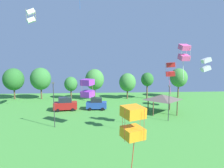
% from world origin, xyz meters
% --- Properties ---
extents(kite_flying_2, '(1.44, 1.41, 4.52)m').
position_xyz_m(kite_flying_2, '(8.04, 27.38, 8.93)').
color(kite_flying_2, red).
extents(kite_flying_3, '(2.18, 2.20, 2.68)m').
position_xyz_m(kite_flying_3, '(-3.63, 29.86, 6.05)').
color(kite_flying_3, purple).
extents(kite_flying_4, '(1.79, 1.63, 2.87)m').
position_xyz_m(kite_flying_4, '(18.99, 38.15, 9.23)').
color(kite_flying_4, white).
extents(kite_flying_6, '(1.22, 1.33, 4.36)m').
position_xyz_m(kite_flying_6, '(8.21, 23.47, 11.17)').
color(kite_flying_6, '#E54C93').
extents(kite_flying_7, '(1.66, 1.68, 4.98)m').
position_xyz_m(kite_flying_7, '(0.32, 12.47, 6.42)').
color(kite_flying_7, orange).
extents(kite_flying_11, '(1.63, 1.54, 2.30)m').
position_xyz_m(kite_flying_11, '(-12.59, 33.62, 17.10)').
color(kite_flying_11, white).
extents(parked_car_leftmost, '(4.83, 2.58, 2.70)m').
position_xyz_m(parked_car_leftmost, '(-8.74, 39.88, 1.31)').
color(parked_car_leftmost, maroon).
rests_on(parked_car_leftmost, ground).
extents(parked_car_second_from_left, '(4.17, 2.23, 2.48)m').
position_xyz_m(parked_car_second_from_left, '(-2.49, 40.22, 1.21)').
color(parked_car_second_from_left, '#234299').
rests_on(parked_car_second_from_left, ground).
extents(park_pavilion, '(5.76, 5.03, 3.60)m').
position_xyz_m(park_pavilion, '(10.12, 36.96, 3.07)').
color(park_pavilion, brown).
rests_on(park_pavilion, ground).
extents(light_post_0, '(0.36, 0.20, 6.95)m').
position_xyz_m(light_post_0, '(-8.72, 30.10, 3.88)').
color(light_post_0, '#2D2D33').
rests_on(light_post_0, ground).
extents(light_post_1, '(0.36, 0.20, 6.04)m').
position_xyz_m(light_post_1, '(9.66, 32.00, 3.42)').
color(light_post_1, '#2D2D33').
rests_on(light_post_1, ground).
extents(treeline_tree_0, '(5.14, 5.14, 7.92)m').
position_xyz_m(treeline_tree_0, '(-23.75, 52.21, 5.08)').
color(treeline_tree_0, brown).
rests_on(treeline_tree_0, ground).
extents(treeline_tree_1, '(5.13, 5.13, 8.07)m').
position_xyz_m(treeline_tree_1, '(-16.82, 51.77, 5.23)').
color(treeline_tree_1, brown).
rests_on(treeline_tree_1, ground).
extents(treeline_tree_2, '(3.37, 3.37, 5.72)m').
position_xyz_m(treeline_tree_2, '(-9.22, 51.59, 3.85)').
color(treeline_tree_2, brown).
rests_on(treeline_tree_2, ground).
extents(treeline_tree_3, '(4.76, 4.76, 7.75)m').
position_xyz_m(treeline_tree_3, '(-3.09, 50.36, 5.12)').
color(treeline_tree_3, brown).
rests_on(treeline_tree_3, ground).
extents(treeline_tree_4, '(4.28, 4.28, 6.65)m').
position_xyz_m(treeline_tree_4, '(5.33, 50.76, 4.28)').
color(treeline_tree_4, brown).
rests_on(treeline_tree_4, ground).
extents(treeline_tree_5, '(3.20, 3.20, 6.78)m').
position_xyz_m(treeline_tree_5, '(10.45, 50.62, 4.98)').
color(treeline_tree_5, brown).
rests_on(treeline_tree_5, ground).
extents(treeline_tree_6, '(4.50, 4.50, 7.81)m').
position_xyz_m(treeline_tree_6, '(19.07, 51.50, 5.32)').
color(treeline_tree_6, brown).
rests_on(treeline_tree_6, ground).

